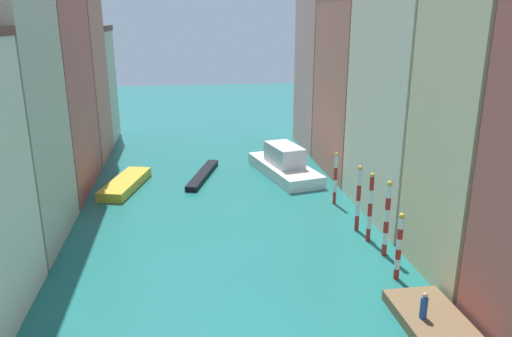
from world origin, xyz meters
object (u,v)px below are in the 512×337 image
(person_on_dock, at_px, (424,306))
(gondola_black, at_px, (203,175))
(waterfront_dock, at_px, (431,320))
(mooring_pole_0, at_px, (399,246))
(mooring_pole_1, at_px, (387,218))
(vaporetto_white, at_px, (284,164))
(motorboat_0, at_px, (126,184))
(mooring_pole_2, at_px, (370,207))
(mooring_pole_3, at_px, (358,198))
(mooring_pole_4, at_px, (335,178))

(person_on_dock, xyz_separation_m, gondola_black, (-9.74, 25.90, -0.97))
(waterfront_dock, height_order, gondola_black, waterfront_dock)
(mooring_pole_0, relative_size, mooring_pole_1, 0.82)
(vaporetto_white, bearing_deg, motorboat_0, -173.60)
(mooring_pole_2, bearing_deg, waterfront_dock, -92.27)
(waterfront_dock, xyz_separation_m, mooring_pole_3, (0.21, 11.58, 2.22))
(mooring_pole_2, xyz_separation_m, mooring_pole_3, (-0.18, 1.81, -0.01))
(vaporetto_white, bearing_deg, mooring_pole_3, -79.37)
(person_on_dock, height_order, mooring_pole_1, mooring_pole_1)
(mooring_pole_4, xyz_separation_m, motorboat_0, (-17.62, 6.59, -1.85))
(waterfront_dock, relative_size, person_on_dock, 3.71)
(waterfront_dock, xyz_separation_m, mooring_pole_4, (0.20, 16.98, 1.97))
(person_on_dock, xyz_separation_m, mooring_pole_4, (0.79, 17.16, 1.04))
(motorboat_0, bearing_deg, mooring_pole_1, -41.49)
(mooring_pole_3, bearing_deg, gondola_black, 126.69)
(mooring_pole_1, relative_size, gondola_black, 0.58)
(waterfront_dock, height_order, mooring_pole_2, mooring_pole_2)
(gondola_black, bearing_deg, mooring_pole_0, -63.57)
(person_on_dock, distance_m, gondola_black, 27.69)
(mooring_pole_0, relative_size, mooring_pole_3, 0.85)
(mooring_pole_1, height_order, vaporetto_white, mooring_pole_1)
(mooring_pole_4, distance_m, motorboat_0, 18.90)
(mooring_pole_1, distance_m, motorboat_0, 24.23)
(waterfront_dock, bearing_deg, motorboat_0, 126.47)
(waterfront_dock, xyz_separation_m, vaporetto_white, (-2.36, 25.26, 0.79))
(waterfront_dock, relative_size, mooring_pole_3, 1.05)
(waterfront_dock, bearing_deg, mooring_pole_3, 88.98)
(person_on_dock, height_order, mooring_pole_0, mooring_pole_0)
(mooring_pole_3, bearing_deg, person_on_dock, -93.88)
(mooring_pole_0, xyz_separation_m, motorboat_0, (-17.59, 18.98, -1.73))
(mooring_pole_0, distance_m, mooring_pole_1, 3.07)
(mooring_pole_0, bearing_deg, motorboat_0, 132.83)
(mooring_pole_1, height_order, mooring_pole_4, mooring_pole_1)
(mooring_pole_2, height_order, mooring_pole_3, mooring_pole_2)
(mooring_pole_0, distance_m, mooring_pole_4, 12.39)
(mooring_pole_4, bearing_deg, mooring_pole_0, -90.12)
(waterfront_dock, bearing_deg, mooring_pole_4, 89.34)
(waterfront_dock, height_order, mooring_pole_4, mooring_pole_4)
(waterfront_dock, distance_m, gondola_black, 27.72)
(gondola_black, bearing_deg, motorboat_0, -163.09)
(waterfront_dock, bearing_deg, vaporetto_white, 95.34)
(person_on_dock, relative_size, mooring_pole_2, 0.28)
(person_on_dock, distance_m, mooring_pole_4, 17.20)
(person_on_dock, height_order, vaporetto_white, vaporetto_white)
(mooring_pole_1, height_order, mooring_pole_3, mooring_pole_1)
(mooring_pole_2, height_order, motorboat_0, mooring_pole_2)
(person_on_dock, height_order, motorboat_0, person_on_dock)
(person_on_dock, relative_size, mooring_pole_0, 0.33)
(mooring_pole_3, height_order, vaporetto_white, mooring_pole_3)
(person_on_dock, relative_size, gondola_black, 0.16)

